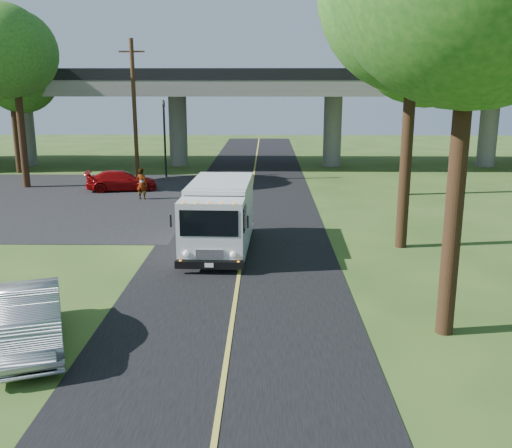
{
  "coord_description": "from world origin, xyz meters",
  "views": [
    {
      "loc": [
        0.91,
        -12.68,
        6.21
      ],
      "look_at": [
        0.56,
        6.12,
        1.6
      ],
      "focal_mm": 40.0,
      "sensor_mm": 36.0,
      "label": 1
    }
  ],
  "objects_px": {
    "pedestrian": "(142,184)",
    "traffic_signal": "(164,130)",
    "utility_pole": "(135,111)",
    "tree_right_far": "(420,45)",
    "silver_sedan": "(29,319)",
    "tree_left_far": "(11,66)",
    "step_van": "(219,214)",
    "tree_left_lot": "(17,55)",
    "red_sedan": "(122,181)"
  },
  "relations": [
    {
      "from": "tree_left_far",
      "to": "traffic_signal",
      "type": "bearing_deg",
      "value": -9.65
    },
    {
      "from": "silver_sedan",
      "to": "pedestrian",
      "type": "bearing_deg",
      "value": 72.48
    },
    {
      "from": "tree_right_far",
      "to": "tree_left_far",
      "type": "height_order",
      "value": "tree_right_far"
    },
    {
      "from": "tree_left_far",
      "to": "pedestrian",
      "type": "distance_m",
      "value": 15.85
    },
    {
      "from": "tree_left_far",
      "to": "silver_sedan",
      "type": "distance_m",
      "value": 31.05
    },
    {
      "from": "silver_sedan",
      "to": "tree_left_lot",
      "type": "bearing_deg",
      "value": 91.15
    },
    {
      "from": "utility_pole",
      "to": "silver_sedan",
      "type": "xyz_separation_m",
      "value": [
        2.69,
        -24.0,
        -3.89
      ]
    },
    {
      "from": "tree_left_far",
      "to": "red_sedan",
      "type": "relative_size",
      "value": 2.37
    },
    {
      "from": "pedestrian",
      "to": "tree_right_far",
      "type": "bearing_deg",
      "value": -157.49
    },
    {
      "from": "tree_left_lot",
      "to": "silver_sedan",
      "type": "xyz_separation_m",
      "value": [
        8.98,
        -21.84,
        -7.19
      ]
    },
    {
      "from": "traffic_signal",
      "to": "pedestrian",
      "type": "height_order",
      "value": "traffic_signal"
    },
    {
      "from": "utility_pole",
      "to": "tree_left_far",
      "type": "bearing_deg",
      "value": 157.57
    },
    {
      "from": "tree_right_far",
      "to": "step_van",
      "type": "bearing_deg",
      "value": -131.52
    },
    {
      "from": "utility_pole",
      "to": "pedestrian",
      "type": "relative_size",
      "value": 5.17
    },
    {
      "from": "pedestrian",
      "to": "step_van",
      "type": "bearing_deg",
      "value": 134.13
    },
    {
      "from": "pedestrian",
      "to": "traffic_signal",
      "type": "bearing_deg",
      "value": -73.25
    },
    {
      "from": "tree_left_lot",
      "to": "tree_right_far",
      "type": "bearing_deg",
      "value": -4.97
    },
    {
      "from": "utility_pole",
      "to": "step_van",
      "type": "relative_size",
      "value": 1.44
    },
    {
      "from": "utility_pole",
      "to": "tree_left_lot",
      "type": "height_order",
      "value": "tree_left_lot"
    },
    {
      "from": "traffic_signal",
      "to": "pedestrian",
      "type": "xyz_separation_m",
      "value": [
        0.01,
        -7.71,
        -2.33
      ]
    },
    {
      "from": "tree_right_far",
      "to": "silver_sedan",
      "type": "distance_m",
      "value": 25.45
    },
    {
      "from": "tree_left_lot",
      "to": "tree_left_far",
      "type": "relative_size",
      "value": 1.06
    },
    {
      "from": "tree_left_lot",
      "to": "step_van",
      "type": "xyz_separation_m",
      "value": [
        12.91,
        -13.4,
        -6.49
      ]
    },
    {
      "from": "utility_pole",
      "to": "red_sedan",
      "type": "relative_size",
      "value": 2.16
    },
    {
      "from": "tree_left_lot",
      "to": "pedestrian",
      "type": "relative_size",
      "value": 6.03
    },
    {
      "from": "utility_pole",
      "to": "pedestrian",
      "type": "bearing_deg",
      "value": -75.23
    },
    {
      "from": "pedestrian",
      "to": "tree_left_lot",
      "type": "bearing_deg",
      "value": -7.74
    },
    {
      "from": "utility_pole",
      "to": "tree_right_far",
      "type": "bearing_deg",
      "value": -14.0
    },
    {
      "from": "traffic_signal",
      "to": "utility_pole",
      "type": "height_order",
      "value": "utility_pole"
    },
    {
      "from": "traffic_signal",
      "to": "tree_left_far",
      "type": "bearing_deg",
      "value": 170.35
    },
    {
      "from": "tree_right_far",
      "to": "pedestrian",
      "type": "height_order",
      "value": "tree_right_far"
    },
    {
      "from": "tree_right_far",
      "to": "step_van",
      "type": "height_order",
      "value": "tree_right_far"
    },
    {
      "from": "utility_pole",
      "to": "pedestrian",
      "type": "distance_m",
      "value": 6.98
    },
    {
      "from": "tree_right_far",
      "to": "step_van",
      "type": "xyz_separation_m",
      "value": [
        -10.09,
        -11.4,
        -6.89
      ]
    },
    {
      "from": "utility_pole",
      "to": "tree_left_lot",
      "type": "distance_m",
      "value": 7.43
    },
    {
      "from": "traffic_signal",
      "to": "pedestrian",
      "type": "relative_size",
      "value": 2.99
    },
    {
      "from": "tree_right_far",
      "to": "silver_sedan",
      "type": "bearing_deg",
      "value": -125.25
    },
    {
      "from": "traffic_signal",
      "to": "tree_left_lot",
      "type": "relative_size",
      "value": 0.5
    },
    {
      "from": "tree_right_far",
      "to": "tree_left_lot",
      "type": "xyz_separation_m",
      "value": [
        -23.0,
        2.0,
        -0.4
      ]
    },
    {
      "from": "tree_right_far",
      "to": "pedestrian",
      "type": "bearing_deg",
      "value": -174.19
    },
    {
      "from": "traffic_signal",
      "to": "tree_right_far",
      "type": "bearing_deg",
      "value": -22.07
    },
    {
      "from": "traffic_signal",
      "to": "tree_left_lot",
      "type": "height_order",
      "value": "tree_left_lot"
    },
    {
      "from": "traffic_signal",
      "to": "silver_sedan",
      "type": "distance_m",
      "value": 26.15
    },
    {
      "from": "step_van",
      "to": "silver_sedan",
      "type": "xyz_separation_m",
      "value": [
        -3.93,
        -8.44,
        -0.7
      ]
    },
    {
      "from": "tree_left_lot",
      "to": "silver_sedan",
      "type": "bearing_deg",
      "value": -67.64
    },
    {
      "from": "pedestrian",
      "to": "red_sedan",
      "type": "bearing_deg",
      "value": -39.4
    },
    {
      "from": "silver_sedan",
      "to": "step_van",
      "type": "bearing_deg",
      "value": 43.82
    },
    {
      "from": "silver_sedan",
      "to": "tree_right_far",
      "type": "bearing_deg",
      "value": 33.54
    },
    {
      "from": "tree_left_lot",
      "to": "red_sedan",
      "type": "relative_size",
      "value": 2.52
    },
    {
      "from": "tree_left_far",
      "to": "pedestrian",
      "type": "height_order",
      "value": "tree_left_far"
    }
  ]
}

